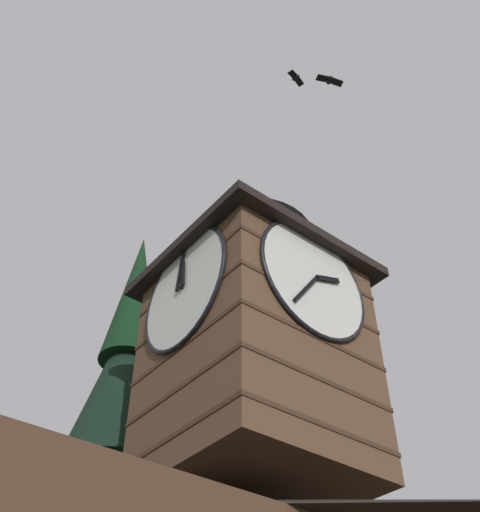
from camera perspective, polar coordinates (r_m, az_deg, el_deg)
clock_tower at (r=15.10m, az=1.35°, el=-6.99°), size 4.70×4.70×8.42m
flying_bird_high at (r=21.37m, az=4.97°, el=15.46°), size 0.69×0.34×0.16m
flying_bird_low at (r=17.68m, az=7.94°, el=15.18°), size 0.74×0.43×0.15m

